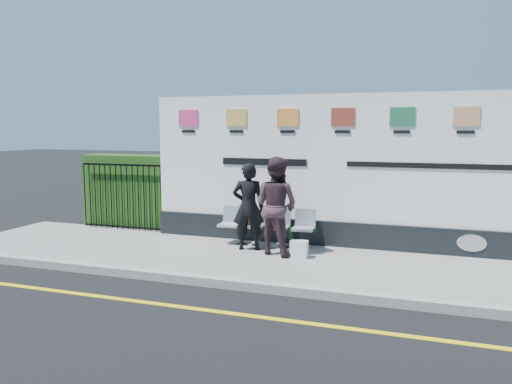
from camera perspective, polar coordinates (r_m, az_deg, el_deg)
ground at (r=6.76m, az=-0.19°, el=-14.06°), size 80.00×80.00×0.00m
pavement at (r=9.02m, az=5.06°, el=-8.14°), size 14.00×3.00×0.12m
kerb at (r=7.63m, az=2.31°, el=-10.96°), size 14.00×0.18×0.14m
yellow_line at (r=6.76m, az=-0.19°, el=-14.03°), size 14.00×0.10×0.01m
billboard at (r=9.97m, az=9.80°, el=1.23°), size 8.00×0.30×3.00m
hedge at (r=12.30m, az=-13.92°, el=0.16°), size 2.35×0.70×1.70m
railing at (r=11.93m, az=-15.08°, el=-0.48°), size 2.05×0.06×1.54m
bench at (r=9.98m, az=1.13°, el=-5.01°), size 1.96×0.63×0.41m
woman_left at (r=9.60m, az=-0.88°, el=-1.67°), size 0.71×0.57×1.68m
woman_right at (r=9.26m, az=2.34°, el=-1.56°), size 1.07×0.95×1.82m
handbag_brown at (r=9.98m, az=-0.27°, el=-3.12°), size 0.32×0.22×0.23m
carrier_bag_white at (r=9.17m, az=4.95°, el=-6.50°), size 0.31×0.19×0.31m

